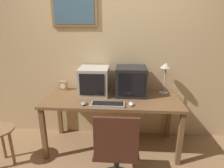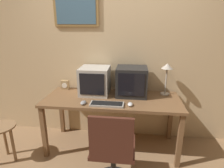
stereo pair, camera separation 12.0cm
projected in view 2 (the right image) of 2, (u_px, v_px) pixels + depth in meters
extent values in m
cube|color=#D1B284|center=(115.00, 53.00, 2.70)|extent=(8.00, 0.05, 2.60)
cube|color=olive|center=(76.00, 10.00, 2.54)|extent=(0.63, 0.02, 0.44)
cube|color=#42667F|center=(76.00, 9.00, 2.53)|extent=(0.55, 0.01, 0.38)
cube|color=brown|center=(112.00, 99.00, 2.49)|extent=(1.79, 0.70, 0.04)
cube|color=brown|center=(44.00, 132.00, 2.41)|extent=(0.06, 0.06, 0.72)
cube|color=brown|center=(180.00, 141.00, 2.23)|extent=(0.06, 0.06, 0.72)
cube|color=brown|center=(62.00, 111.00, 2.99)|extent=(0.06, 0.06, 0.72)
cube|color=brown|center=(170.00, 117.00, 2.80)|extent=(0.06, 0.06, 0.72)
cube|color=#B7B2A8|center=(95.00, 81.00, 2.60)|extent=(0.40, 0.39, 0.38)
cube|color=black|center=(92.00, 84.00, 2.41)|extent=(0.32, 0.01, 0.29)
cube|color=black|center=(132.00, 81.00, 2.54)|extent=(0.41, 0.37, 0.39)
cube|color=black|center=(131.00, 85.00, 2.36)|extent=(0.34, 0.01, 0.30)
cube|color=#A8A399|center=(107.00, 104.00, 2.27)|extent=(0.41, 0.16, 0.02)
cube|color=black|center=(107.00, 103.00, 2.26)|extent=(0.38, 0.13, 0.00)
ellipsoid|color=silver|center=(130.00, 104.00, 2.24)|extent=(0.06, 0.10, 0.04)
ellipsoid|color=gray|center=(83.00, 103.00, 2.29)|extent=(0.07, 0.11, 0.04)
cube|color=#A38456|center=(65.00, 85.00, 2.81)|extent=(0.11, 0.06, 0.14)
cylinder|color=white|center=(64.00, 85.00, 2.78)|extent=(0.08, 0.00, 0.08)
cylinder|color=#B2A899|center=(165.00, 94.00, 2.61)|extent=(0.12, 0.12, 0.02)
cylinder|color=#B2A899|center=(166.00, 81.00, 2.56)|extent=(0.02, 0.02, 0.36)
cone|color=#B2A899|center=(167.00, 66.00, 2.49)|extent=(0.15, 0.15, 0.07)
cylinder|color=#282828|center=(113.00, 165.00, 2.01)|extent=(0.06, 0.06, 0.43)
cube|color=#472319|center=(113.00, 147.00, 1.94)|extent=(0.44, 0.44, 0.04)
cube|color=#472319|center=(111.00, 139.00, 1.68)|extent=(0.41, 0.04, 0.43)
cylinder|color=#8E6B47|center=(1.00, 127.00, 2.30)|extent=(0.35, 0.35, 0.02)
cylinder|color=#8E6B47|center=(13.00, 145.00, 2.36)|extent=(0.04, 0.04, 0.48)
cylinder|color=#8E6B47|center=(5.00, 139.00, 2.48)|extent=(0.04, 0.04, 0.48)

